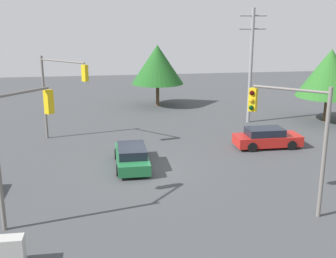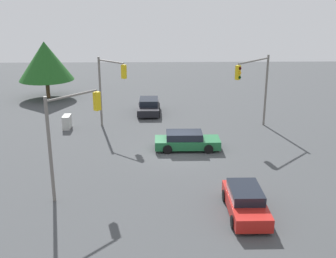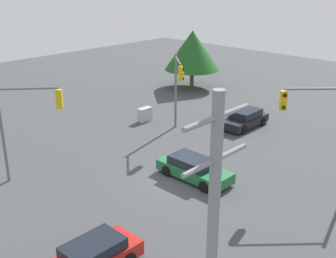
% 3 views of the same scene
% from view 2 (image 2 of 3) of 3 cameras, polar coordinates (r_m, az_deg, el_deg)
% --- Properties ---
extents(ground_plane, '(80.00, 80.00, 0.00)m').
position_cam_2_polar(ground_plane, '(29.51, 1.56, -3.13)').
color(ground_plane, '#424447').
extents(sedan_green, '(1.91, 4.59, 1.29)m').
position_cam_2_polar(sedan_green, '(29.85, 2.52, -1.62)').
color(sedan_green, '#1E6638').
rests_on(sedan_green, ground_plane).
extents(sedan_dark, '(4.25, 2.02, 1.34)m').
position_cam_2_polar(sedan_dark, '(38.86, -2.62, 3.08)').
color(sedan_dark, black).
rests_on(sedan_dark, ground_plane).
extents(sedan_red, '(4.37, 1.88, 1.33)m').
position_cam_2_polar(sedan_red, '(21.80, 10.45, -9.63)').
color(sedan_red, red).
rests_on(sedan_red, ground_plane).
extents(traffic_signal_main, '(2.17, 2.44, 5.76)m').
position_cam_2_polar(traffic_signal_main, '(33.90, -7.87, 6.40)').
color(traffic_signal_main, slate).
rests_on(traffic_signal_main, ground_plane).
extents(traffic_signal_cross, '(3.33, 3.28, 5.89)m').
position_cam_2_polar(traffic_signal_cross, '(33.90, 11.72, 6.48)').
color(traffic_signal_cross, slate).
rests_on(traffic_signal_cross, ground_plane).
extents(traffic_signal_aux, '(2.79, 2.49, 5.75)m').
position_cam_2_polar(traffic_signal_aux, '(22.97, -13.07, 0.55)').
color(traffic_signal_aux, slate).
rests_on(traffic_signal_aux, ground_plane).
extents(electrical_cabinet, '(1.19, 0.58, 1.10)m').
position_cam_2_polar(electrical_cabinet, '(35.40, -13.53, 0.93)').
color(electrical_cabinet, '#B2B2AD').
rests_on(electrical_cabinet, ground_plane).
extents(tree_left, '(5.66, 5.66, 5.89)m').
position_cam_2_polar(tree_left, '(45.83, -16.28, 8.84)').
color(tree_left, brown).
rests_on(tree_left, ground_plane).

